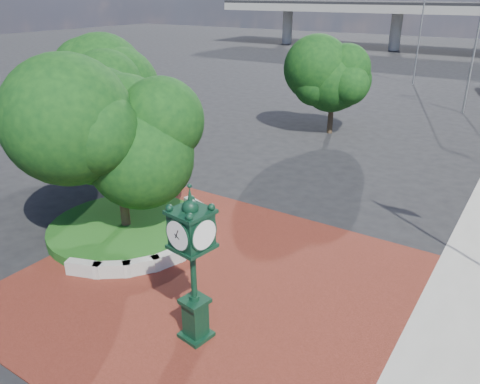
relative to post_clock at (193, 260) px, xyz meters
name	(u,v)px	position (x,y,z in m)	size (l,w,h in m)	color
ground	(229,270)	(-1.20, 3.37, -2.52)	(200.00, 200.00, 0.00)	black
plaza	(212,283)	(-1.20, 2.37, -2.50)	(12.00, 12.00, 0.04)	#5E2116
planter_wall	(170,242)	(-3.91, 3.37, -2.25)	(2.96, 6.77, 0.54)	#9E9B93
grass_bed	(127,228)	(-6.20, 3.37, -2.32)	(6.10, 6.10, 0.40)	#174714
tree_planter	(118,144)	(-6.20, 3.37, 1.20)	(5.20, 5.20, 6.33)	#38281C
tree_northwest	(82,89)	(-14.20, 8.37, 1.60)	(5.60, 5.60, 6.93)	#38281C
tree_street	(333,85)	(-5.20, 21.37, 0.72)	(4.40, 4.40, 5.45)	#38281C
post_clock	(193,260)	(0.00, 0.00, 0.00)	(1.07, 1.07, 4.59)	black
street_lamp_near	(478,47)	(1.64, 32.61, 2.59)	(1.96, 0.37, 8.72)	slate
street_lamp_far	(422,33)	(-5.07, 43.20, 2.59)	(1.84, 0.96, 8.73)	slate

